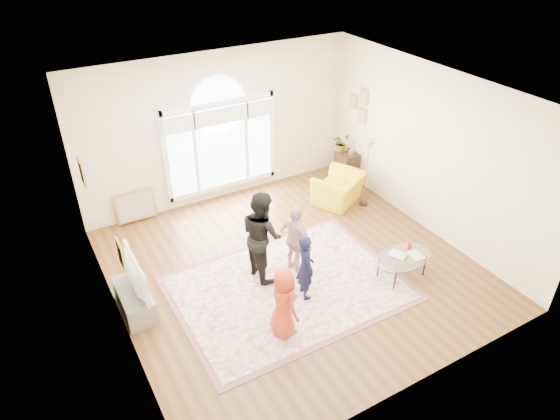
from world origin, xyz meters
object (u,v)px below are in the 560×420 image
coffee_table (403,258)px  armchair (339,189)px  area_rug (288,288)px  television (130,275)px  tv_console (135,300)px

coffee_table → armchair: bearing=74.8°
area_rug → television: (-2.39, 0.75, 0.72)m
area_rug → tv_console: size_ratio=3.60×
area_rug → armchair: (2.40, 1.92, 0.32)m
tv_console → television: 0.52m
television → area_rug: bearing=-17.5°
armchair → coffee_table: bearing=51.4°
area_rug → coffee_table: (1.88, -0.69, 0.39)m
area_rug → television: television is taller
coffee_table → armchair: 2.67m
area_rug → armchair: bearing=38.7°
coffee_table → armchair: size_ratio=1.14×
tv_console → coffee_table: coffee_table is taller
area_rug → television: bearing=162.5°
television → coffee_table: size_ratio=0.92×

